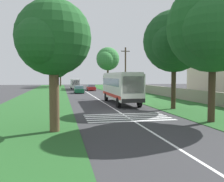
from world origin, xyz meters
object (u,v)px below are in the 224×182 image
(trailing_minibus_0, at_px, (75,83))
(roadside_building, at_px, (224,75))
(roadside_tree_right_0, at_px, (107,60))
(roadside_tree_left_1, at_px, (60,66))
(roadside_tree_left_2, at_px, (57,68))
(utility_pole, at_px, (125,71))
(roadside_tree_left_0, at_px, (52,40))
(trailing_car_0, at_px, (79,90))
(roadside_tree_right_2, at_px, (173,43))
(coach_bus, at_px, (121,86))
(roadside_tree_right_1, at_px, (211,28))
(trailing_car_1, at_px, (91,88))

(trailing_minibus_0, height_order, roadside_building, roadside_building)
(trailing_minibus_0, xyz_separation_m, roadside_tree_right_0, (-3.61, -7.87, 5.93))
(roadside_tree_left_1, xyz_separation_m, roadside_tree_left_2, (-9.56, 0.71, -1.08))
(roadside_tree_right_0, bearing_deg, roadside_tree_left_2, 45.80)
(roadside_building, bearing_deg, utility_pole, 74.44)
(roadside_tree_left_0, distance_m, roadside_tree_left_1, 69.37)
(roadside_tree_right_0, xyz_separation_m, utility_pole, (-24.08, 1.38, -3.38))
(trailing_car_0, relative_size, roadside_tree_left_2, 0.50)
(roadside_tree_right_2, bearing_deg, coach_bus, 32.91)
(trailing_car_0, height_order, trailing_minibus_0, trailing_minibus_0)
(coach_bus, bearing_deg, roadside_tree_right_2, -147.09)
(roadside_tree_right_2, xyz_separation_m, utility_pole, (15.36, 0.89, -2.54))
(trailing_minibus_0, distance_m, utility_pole, 28.56)
(roadside_tree_right_1, bearing_deg, trailing_minibus_0, 7.73)
(roadside_tree_left_0, xyz_separation_m, roadside_tree_right_1, (0.88, -10.90, 1.27))
(trailing_car_1, bearing_deg, utility_pole, -170.50)
(roadside_tree_left_2, distance_m, roadside_tree_right_0, 17.41)
(roadside_tree_right_1, bearing_deg, roadside_tree_left_0, 94.63)
(roadside_tree_right_0, bearing_deg, roadside_tree_right_2, 179.28)
(roadside_tree_right_1, xyz_separation_m, roadside_tree_right_2, (7.40, -0.52, -0.05))
(coach_bus, height_order, trailing_car_0, coach_bus)
(roadside_tree_left_2, xyz_separation_m, roadside_tree_right_2, (-51.51, -11.92, 0.98))
(trailing_car_1, bearing_deg, roadside_tree_left_2, 24.85)
(roadside_tree_right_0, relative_size, roadside_building, 0.87)
(roadside_tree_right_0, distance_m, utility_pole, 24.36)
(trailing_minibus_0, xyz_separation_m, roadside_tree_right_1, (-50.45, -6.85, 5.14))
(coach_bus, bearing_deg, roadside_building, -73.34)
(trailing_car_0, height_order, trailing_car_1, same)
(trailing_car_0, relative_size, roadside_tree_left_0, 0.55)
(trailing_minibus_0, xyz_separation_m, roadside_building, (-31.76, -21.10, 2.03))
(roadside_tree_left_0, relative_size, roadside_tree_left_1, 0.76)
(coach_bus, height_order, trailing_minibus_0, coach_bus)
(roadside_building, bearing_deg, coach_bus, 106.66)
(trailing_car_0, xyz_separation_m, roadside_tree_right_2, (-26.00, -7.53, 5.97))
(roadside_tree_right_1, bearing_deg, coach_bus, 14.10)
(roadside_building, bearing_deg, roadside_tree_left_2, 32.52)
(roadside_tree_left_2, bearing_deg, trailing_car_0, -170.23)
(roadside_tree_left_2, xyz_separation_m, utility_pole, (-36.16, -11.03, -1.56))
(trailing_minibus_0, distance_m, roadside_tree_left_0, 51.64)
(trailing_car_0, height_order, utility_pole, utility_pole)
(trailing_minibus_0, distance_m, roadside_building, 38.18)
(trailing_car_1, distance_m, roadside_tree_right_2, 35.42)
(utility_pole, distance_m, roadside_building, 15.17)
(coach_bus, bearing_deg, roadside_tree_right_1, -165.90)
(trailing_minibus_0, distance_m, roadside_tree_right_0, 10.49)
(roadside_tree_left_0, xyz_separation_m, roadside_tree_left_1, (69.36, -0.21, 1.32))
(roadside_tree_right_1, height_order, utility_pole, roadside_tree_right_1)
(roadside_tree_left_0, bearing_deg, trailing_car_1, -9.66)
(trailing_car_1, height_order, utility_pole, utility_pole)
(trailing_car_1, distance_m, roadside_building, 29.55)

